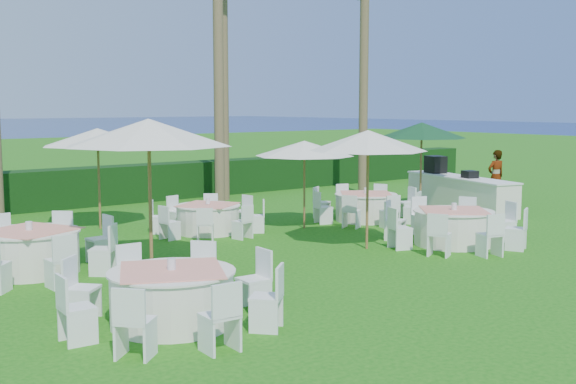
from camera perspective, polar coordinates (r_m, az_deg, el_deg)
name	(u,v)px	position (r m, az deg, el deg)	size (l,w,h in m)	color
ground	(358,273)	(13.74, 5.56, -6.41)	(120.00, 120.00, 0.00)	#165C0F
hedge	(98,186)	(23.70, -14.80, 0.47)	(34.00, 1.00, 1.20)	black
banquet_table_a	(172,296)	(10.61, -9.15, -8.10)	(3.22, 3.22, 0.97)	silver
banquet_table_c	(453,226)	(16.77, 12.94, -2.67)	(3.13, 3.13, 0.96)	silver
banquet_table_d	(30,250)	(14.45, -19.71, -4.37)	(3.27, 3.27, 0.99)	silver
banquet_table_e	(208,218)	(17.98, -6.33, -2.05)	(2.82, 2.82, 0.86)	silver
banquet_table_f	(366,206)	(19.87, 6.17, -1.13)	(2.97, 2.97, 0.91)	silver
umbrella_a	(149,132)	(13.58, -10.95, 4.64)	(3.13, 3.13, 2.90)	brown
umbrella_b	(368,141)	(15.77, 6.35, 4.05)	(2.58, 2.58, 2.61)	brown
umbrella_c	(98,137)	(18.88, -14.81, 4.21)	(2.81, 2.81, 2.57)	brown
umbrella_d	(304,148)	(18.36, 1.31, 3.46)	(2.54, 2.54, 2.25)	brown
umbrella_green	(422,130)	(21.50, 10.52, 4.82)	(2.59, 2.59, 2.65)	brown
buffet_table	(459,192)	(22.36, 13.38, 0.00)	(1.97, 4.47, 1.56)	silver
staff_person	(496,176)	(24.38, 16.10, 1.21)	(0.62, 0.41, 1.71)	gray
palm_c	(218,8)	(23.10, -5.57, 14.31)	(4.12, 4.40, 11.34)	brown
palm_d	(223,44)	(24.16, -5.14, 11.59)	(4.39, 4.21, 9.37)	brown
palm_e	(364,67)	(26.00, 6.02, 9.82)	(4.38, 4.22, 8.11)	brown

